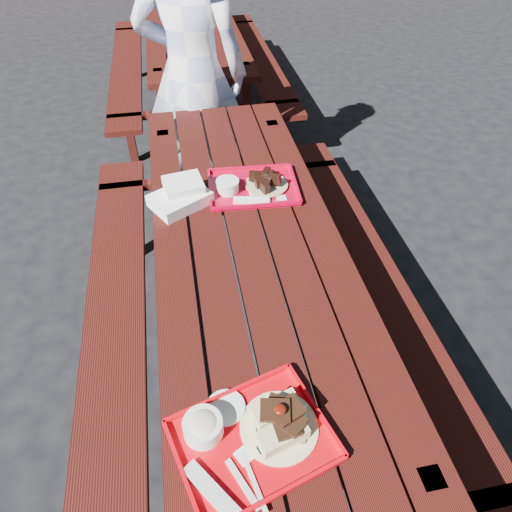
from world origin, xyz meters
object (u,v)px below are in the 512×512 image
picnic_table_near (249,277)px  picnic_table_far (192,46)px  far_tray (252,186)px  person (193,75)px  near_tray (249,431)px

picnic_table_near → picnic_table_far: bearing=90.0°
picnic_table_near → far_tray: size_ratio=5.76×
person → picnic_table_near: bearing=110.5°
picnic_table_near → near_tray: near_tray is taller
near_tray → far_tray: near_tray is taller
near_tray → far_tray: size_ratio=1.13×
near_tray → person: person is taller
far_tray → person: (-0.17, 1.01, 0.12)m
near_tray → far_tray: 1.14m
person → far_tray: bearing=116.0°
picnic_table_far → near_tray: size_ratio=5.11×
near_tray → person: size_ratio=0.26×
picnic_table_near → person: (-0.09, 1.36, 0.33)m
picnic_table_near → near_tray: 0.81m
picnic_table_far → far_tray: far_tray is taller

